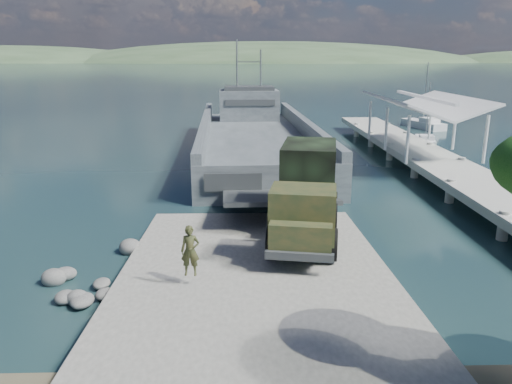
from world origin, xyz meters
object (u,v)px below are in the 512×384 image
military_truck (307,192)px  sailboat_far (424,125)px  sailboat_near (425,141)px  pier (425,147)px  landing_craft (255,144)px  soldier (191,261)px

military_truck → sailboat_far: 40.43m
military_truck → sailboat_near: sailboat_near is taller
pier → sailboat_far: size_ratio=5.78×
military_truck → sailboat_near: size_ratio=1.44×
pier → sailboat_near: (3.81, 10.18, -1.28)m
military_truck → sailboat_far: size_ratio=1.12×
landing_craft → soldier: (-2.91, -25.93, 0.52)m
landing_craft → military_truck: bearing=-87.5°
military_truck → sailboat_near: (14.46, 25.15, -2.08)m
pier → soldier: bearing=-127.2°
soldier → sailboat_far: 47.04m
military_truck → sailboat_near: bearing=70.4°
pier → landing_craft: 13.69m
sailboat_near → military_truck: bearing=-106.5°
military_truck → pier: bearing=64.9°
soldier → pier: bearing=54.3°
pier → sailboat_far: bearing=70.3°
landing_craft → sailboat_near: bearing=12.8°
military_truck → soldier: military_truck is taller
pier → landing_craft: bearing=154.6°
sailboat_near → pier: bearing=-97.1°
landing_craft → soldier: bearing=-98.5°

